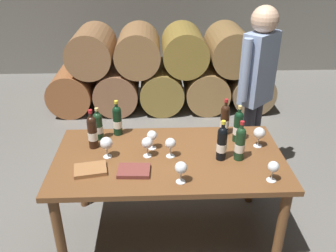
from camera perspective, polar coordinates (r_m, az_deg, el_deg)
The scene contains 20 objects.
ground_plane at distance 3.12m, azimuth 0.15°, elevation -16.73°, with size 14.00×14.00×0.00m, color #66635E.
barrel_stack at distance 5.09m, azimuth -1.08°, elevation 8.97°, with size 3.12×0.90×1.15m.
dining_table at distance 2.69m, azimuth 0.17°, elevation -6.54°, with size 1.70×0.90×0.76m.
wine_bottle_0 at distance 2.75m, azimuth -12.03°, elevation -0.88°, with size 0.07×0.07×0.32m.
wine_bottle_1 at distance 2.60m, azimuth 11.50°, elevation -2.71°, with size 0.07×0.07×0.31m.
wine_bottle_2 at distance 2.87m, azimuth -11.14°, elevation 0.08°, with size 0.07×0.07×0.27m.
wine_bottle_3 at distance 2.58m, azimuth 8.64°, elevation -2.70°, with size 0.07×0.07×0.31m.
wine_bottle_4 at distance 2.83m, azimuth 11.18°, elevation -0.01°, with size 0.07×0.07×0.31m.
wine_bottle_5 at distance 2.91m, azimuth 9.10°, elevation 1.04°, with size 0.07×0.07×0.31m.
wine_bottle_6 at distance 2.91m, azimuth -8.13°, elevation 0.96°, with size 0.07×0.07×0.30m.
wine_glass_0 at distance 2.80m, azimuth 14.43°, elevation -1.16°, with size 0.09×0.09×0.16m.
wine_glass_1 at distance 2.69m, azimuth -2.59°, elevation -1.63°, with size 0.08×0.08×0.15m.
wine_glass_2 at distance 2.59m, azimuth 0.39°, elevation -2.85°, with size 0.08×0.08×0.15m.
wine_glass_3 at distance 2.59m, azimuth -3.36°, elevation -2.79°, with size 0.08×0.08×0.16m.
wine_glass_4 at distance 2.62m, azimuth -9.86°, elevation -2.78°, with size 0.09×0.09×0.16m.
wine_glass_5 at distance 2.44m, azimuth 16.53°, elevation -6.39°, with size 0.07×0.07×0.15m.
wine_glass_6 at distance 2.32m, azimuth 2.10°, elevation -6.79°, with size 0.08×0.08×0.16m.
tasting_notebook at distance 2.48m, azimuth -5.50°, elevation -7.18°, with size 0.22×0.16×0.03m, color brown.
leather_ledger at distance 2.53m, azimuth -12.35°, elevation -6.86°, with size 0.22×0.16×0.03m, color #936038.
sommelier_presenting at distance 3.31m, azimuth 14.09°, elevation 6.76°, with size 0.39×0.36×1.72m.
Camera 1 is at (-0.10, -2.22, 2.19)m, focal length 37.98 mm.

